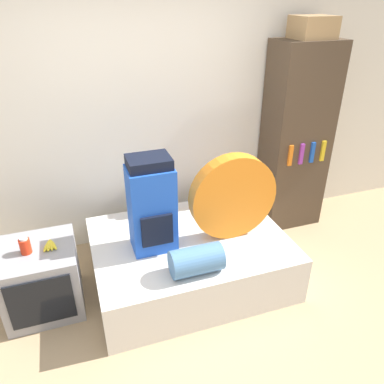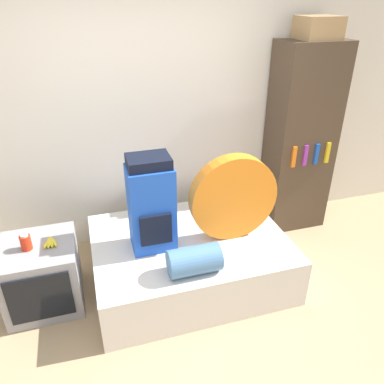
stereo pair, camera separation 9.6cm
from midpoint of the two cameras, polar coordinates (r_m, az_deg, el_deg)
ground_plane at (r=2.94m, az=1.70°, el=-24.17°), size 16.00×16.00×0.00m
wall_back at (r=3.61m, az=-6.82°, el=11.61°), size 8.00×0.05×2.60m
bed at (r=3.40m, az=0.45°, el=-10.03°), size 1.65×1.24×0.44m
backpack at (r=2.98m, az=-5.29°, el=-1.98°), size 0.35×0.31×0.80m
tent_bag at (r=3.14m, az=7.16°, el=-0.84°), size 0.75×0.13×0.75m
sleeping_roll at (r=2.85m, az=1.33°, el=-10.37°), size 0.40×0.22×0.22m
television at (r=3.34m, az=-21.03°, el=-11.68°), size 0.58×0.60×0.57m
canister at (r=3.13m, az=-23.19°, el=-7.05°), size 0.08×0.08×0.14m
banana_bunch at (r=3.16m, az=-19.94°, el=-7.19°), size 0.12×0.16×0.03m
bookshelf at (r=4.05m, az=16.83°, el=7.54°), size 0.63×0.44×1.94m
cardboard_box at (r=3.82m, az=19.42°, el=22.56°), size 0.35×0.31×0.19m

